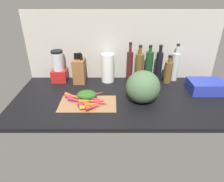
{
  "coord_description": "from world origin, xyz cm",
  "views": [
    {
      "loc": [
        -9.07,
        -134.99,
        76.29
      ],
      "look_at": [
        -8.98,
        -12.39,
        11.54
      ],
      "focal_mm": 31.67,
      "sensor_mm": 36.0,
      "label": 1
    }
  ],
  "objects_px": {
    "carrot_0": "(87,102)",
    "winter_squash": "(143,87)",
    "carrot_3": "(74,96)",
    "bottle_0": "(129,66)",
    "carrot_6": "(93,106)",
    "carrot_2": "(88,107)",
    "bottle_3": "(159,66)",
    "bottle_5": "(175,66)",
    "carrot_8": "(73,96)",
    "carrot_5": "(96,99)",
    "paper_towel_roll": "(108,68)",
    "carrot_7": "(91,101)",
    "bottle_1": "(139,67)",
    "blender_appliance": "(59,68)",
    "carrot_1": "(93,94)",
    "cutting_board": "(88,103)",
    "bottle_2": "(149,67)",
    "knife_block": "(79,70)",
    "carrot_9": "(92,104)",
    "carrot_10": "(101,103)",
    "carrot_4": "(75,100)",
    "bottle_4": "(168,72)",
    "dish_rack": "(206,86)"
  },
  "relations": [
    {
      "from": "blender_appliance",
      "to": "bottle_1",
      "type": "relative_size",
      "value": 0.87
    },
    {
      "from": "carrot_9",
      "to": "knife_block",
      "type": "xyz_separation_m",
      "value": [
        -0.15,
        0.43,
        0.08
      ]
    },
    {
      "from": "carrot_7",
      "to": "blender_appliance",
      "type": "height_order",
      "value": "blender_appliance"
    },
    {
      "from": "carrot_1",
      "to": "carrot_3",
      "type": "relative_size",
      "value": 1.34
    },
    {
      "from": "carrot_6",
      "to": "cutting_board",
      "type": "bearing_deg",
      "value": 123.19
    },
    {
      "from": "blender_appliance",
      "to": "bottle_0",
      "type": "height_order",
      "value": "bottle_0"
    },
    {
      "from": "carrot_8",
      "to": "winter_squash",
      "type": "height_order",
      "value": "winter_squash"
    },
    {
      "from": "carrot_2",
      "to": "bottle_3",
      "type": "xyz_separation_m",
      "value": [
        0.58,
        0.48,
        0.12
      ]
    },
    {
      "from": "bottle_1",
      "to": "bottle_2",
      "type": "height_order",
      "value": "bottle_2"
    },
    {
      "from": "bottle_3",
      "to": "bottle_5",
      "type": "relative_size",
      "value": 1.0
    },
    {
      "from": "carrot_1",
      "to": "carrot_5",
      "type": "relative_size",
      "value": 1.15
    },
    {
      "from": "carrot_10",
      "to": "bottle_3",
      "type": "xyz_separation_m",
      "value": [
        0.49,
        0.42,
        0.12
      ]
    },
    {
      "from": "carrot_8",
      "to": "bottle_5",
      "type": "bearing_deg",
      "value": 22.31
    },
    {
      "from": "carrot_5",
      "to": "bottle_2",
      "type": "bearing_deg",
      "value": 39.34
    },
    {
      "from": "carrot_1",
      "to": "dish_rack",
      "type": "distance_m",
      "value": 0.91
    },
    {
      "from": "carrot_5",
      "to": "paper_towel_roll",
      "type": "xyz_separation_m",
      "value": [
        0.08,
        0.38,
        0.1
      ]
    },
    {
      "from": "carrot_8",
      "to": "carrot_5",
      "type": "bearing_deg",
      "value": -14.92
    },
    {
      "from": "bottle_3",
      "to": "bottle_5",
      "type": "distance_m",
      "value": 0.16
    },
    {
      "from": "bottle_0",
      "to": "carrot_4",
      "type": "bearing_deg",
      "value": -138.82
    },
    {
      "from": "winter_squash",
      "to": "bottle_1",
      "type": "relative_size",
      "value": 0.77
    },
    {
      "from": "bottle_3",
      "to": "blender_appliance",
      "type": "bearing_deg",
      "value": 179.18
    },
    {
      "from": "cutting_board",
      "to": "blender_appliance",
      "type": "relative_size",
      "value": 1.47
    },
    {
      "from": "carrot_0",
      "to": "carrot_3",
      "type": "bearing_deg",
      "value": 137.99
    },
    {
      "from": "winter_squash",
      "to": "carrot_1",
      "type": "bearing_deg",
      "value": 170.41
    },
    {
      "from": "carrot_1",
      "to": "knife_block",
      "type": "xyz_separation_m",
      "value": [
        -0.15,
        0.28,
        0.09
      ]
    },
    {
      "from": "bottle_4",
      "to": "blender_appliance",
      "type": "bearing_deg",
      "value": 177.99
    },
    {
      "from": "carrot_10",
      "to": "carrot_4",
      "type": "bearing_deg",
      "value": 170.42
    },
    {
      "from": "carrot_8",
      "to": "bottle_0",
      "type": "xyz_separation_m",
      "value": [
        0.45,
        0.31,
        0.13
      ]
    },
    {
      "from": "carrot_3",
      "to": "bottle_0",
      "type": "xyz_separation_m",
      "value": [
        0.45,
        0.31,
        0.13
      ]
    },
    {
      "from": "cutting_board",
      "to": "knife_block",
      "type": "height_order",
      "value": "knife_block"
    },
    {
      "from": "carrot_6",
      "to": "dish_rack",
      "type": "bearing_deg",
      "value": 16.87
    },
    {
      "from": "carrot_7",
      "to": "bottle_5",
      "type": "distance_m",
      "value": 0.84
    },
    {
      "from": "carrot_9",
      "to": "carrot_5",
      "type": "bearing_deg",
      "value": 71.33
    },
    {
      "from": "paper_towel_roll",
      "to": "carrot_7",
      "type": "bearing_deg",
      "value": -106.36
    },
    {
      "from": "carrot_0",
      "to": "paper_towel_roll",
      "type": "height_order",
      "value": "paper_towel_roll"
    },
    {
      "from": "carrot_6",
      "to": "winter_squash",
      "type": "distance_m",
      "value": 0.38
    },
    {
      "from": "carrot_9",
      "to": "blender_appliance",
      "type": "xyz_separation_m",
      "value": [
        -0.34,
        0.45,
        0.1
      ]
    },
    {
      "from": "bottle_1",
      "to": "bottle_3",
      "type": "bearing_deg",
      "value": -10.45
    },
    {
      "from": "carrot_2",
      "to": "bottle_0",
      "type": "height_order",
      "value": "bottle_0"
    },
    {
      "from": "bottle_1",
      "to": "winter_squash",
      "type": "bearing_deg",
      "value": -92.88
    },
    {
      "from": "carrot_3",
      "to": "bottle_2",
      "type": "bearing_deg",
      "value": 26.36
    },
    {
      "from": "cutting_board",
      "to": "carrot_6",
      "type": "height_order",
      "value": "carrot_6"
    },
    {
      "from": "carrot_5",
      "to": "carrot_6",
      "type": "xyz_separation_m",
      "value": [
        -0.01,
        -0.1,
        0.0
      ]
    },
    {
      "from": "knife_block",
      "to": "blender_appliance",
      "type": "xyz_separation_m",
      "value": [
        -0.19,
        0.02,
        0.01
      ]
    },
    {
      "from": "paper_towel_roll",
      "to": "bottle_5",
      "type": "height_order",
      "value": "bottle_5"
    },
    {
      "from": "carrot_0",
      "to": "winter_squash",
      "type": "bearing_deg",
      "value": 8.47
    },
    {
      "from": "carrot_1",
      "to": "bottle_1",
      "type": "relative_size",
      "value": 0.55
    },
    {
      "from": "carrot_8",
      "to": "bottle_3",
      "type": "bearing_deg",
      "value": 24.45
    },
    {
      "from": "carrot_6",
      "to": "bottle_2",
      "type": "relative_size",
      "value": 0.37
    },
    {
      "from": "carrot_2",
      "to": "carrot_10",
      "type": "distance_m",
      "value": 0.11
    }
  ]
}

